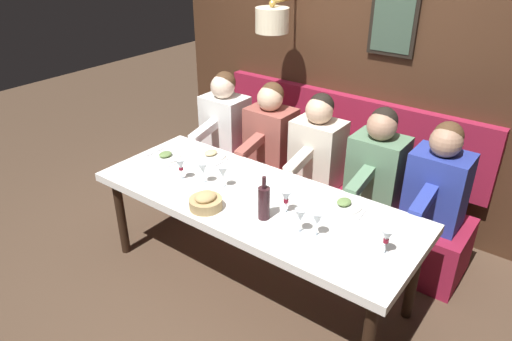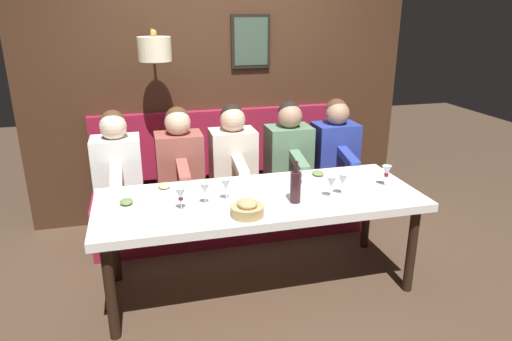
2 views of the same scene
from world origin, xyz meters
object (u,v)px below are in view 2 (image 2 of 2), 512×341
object	(u,v)px
wine_glass_0	(300,179)
diner_farthest	(117,160)
bread_bowl	(247,209)
wine_glass_2	(181,195)
diner_nearest	(335,144)
wine_glass_4	(205,189)
wine_glass_1	(226,185)
diner_middle	(233,152)
diner_far	(179,156)
diner_near	(289,147)
wine_glass_5	(387,172)
wine_glass_6	(331,183)
wine_bottle	(295,187)
dining_table	(260,204)
wine_glass_3	(343,180)

from	to	relation	value
wine_glass_0	diner_farthest	bearing A→B (deg)	54.84
bread_bowl	diner_farthest	bearing A→B (deg)	35.45
wine_glass_2	diner_farthest	bearing A→B (deg)	23.51
diner_nearest	diner_farthest	distance (m)	1.98
wine_glass_4	bread_bowl	distance (m)	0.35
wine_glass_1	bread_bowl	size ratio (longest dim) A/B	0.75
diner_middle	diner_far	distance (m)	0.48
diner_nearest	wine_glass_1	bearing A→B (deg)	126.46
bread_bowl	diner_near	bearing A→B (deg)	-29.85
wine_glass_5	wine_glass_6	xyz separation A→B (m)	(-0.11, 0.50, 0.00)
wine_glass_1	wine_glass_2	bearing A→B (deg)	106.19
wine_glass_0	diner_middle	bearing A→B (deg)	18.16
diner_far	wine_bottle	size ratio (longest dim) A/B	2.64
diner_farthest	diner_near	bearing A→B (deg)	-90.00
wine_glass_2	bread_bowl	distance (m)	0.45
wine_bottle	diner_farthest	bearing A→B (deg)	49.30
dining_table	wine_glass_6	world-z (taller)	wine_glass_6
diner_near	wine_glass_6	bearing A→B (deg)	178.11
wine_glass_0	wine_glass_2	bearing A→B (deg)	95.60
wine_bottle	diner_far	bearing A→B (deg)	33.58
wine_glass_6	wine_glass_1	bearing A→B (deg)	79.21
diner_farthest	wine_glass_0	world-z (taller)	diner_farthest
diner_nearest	wine_glass_2	bearing A→B (deg)	122.84
diner_middle	wine_glass_2	bearing A→B (deg)	150.56
dining_table	bread_bowl	distance (m)	0.36
dining_table	diner_middle	size ratio (longest dim) A/B	2.94
wine_glass_0	wine_glass_2	size ratio (longest dim) A/B	1.00
diner_near	bread_bowl	xyz separation A→B (m)	(-1.18, 0.68, -0.03)
diner_far	bread_bowl	xyz separation A→B (m)	(-1.18, -0.32, -0.03)
diner_nearest	diner_farthest	world-z (taller)	same
diner_middle	wine_glass_6	world-z (taller)	diner_middle
wine_glass_6	wine_glass_4	bearing A→B (deg)	83.53
diner_far	wine_glass_1	size ratio (longest dim) A/B	4.82
diner_near	wine_glass_5	world-z (taller)	diner_near
wine_glass_2	wine_glass_3	size ratio (longest dim) A/B	1.00
wine_glass_4	bread_bowl	world-z (taller)	wine_glass_4
dining_table	wine_glass_6	distance (m)	0.54
wine_glass_1	bread_bowl	distance (m)	0.30
wine_glass_0	wine_bottle	bearing A→B (deg)	149.61
wine_glass_2	wine_glass_4	size ratio (longest dim) A/B	1.00
dining_table	diner_far	size ratio (longest dim) A/B	2.94
diner_near	diner_middle	size ratio (longest dim) A/B	1.00
diner_middle	wine_glass_0	size ratio (longest dim) A/B	4.82
wine_glass_3	wine_bottle	distance (m)	0.37
diner_nearest	wine_glass_2	size ratio (longest dim) A/B	4.82
diner_middle	wine_glass_2	size ratio (longest dim) A/B	4.82
diner_far	wine_glass_6	xyz separation A→B (m)	(-1.04, -0.96, 0.04)
diner_far	wine_glass_1	world-z (taller)	diner_far
diner_farthest	wine_glass_3	distance (m)	1.89
dining_table	wine_glass_6	size ratio (longest dim) A/B	14.19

